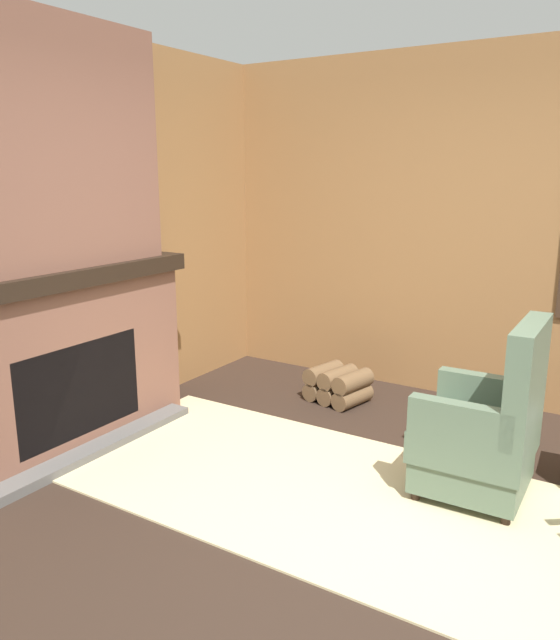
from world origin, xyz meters
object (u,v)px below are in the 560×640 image
at_px(armchair, 484,433).
at_px(firewood_stack, 338,385).
at_px(storage_case, 80,253).
at_px(decorative_plate_on_mantel, 31,252).

height_order(armchair, firewood_stack, armchair).
xyz_separation_m(firewood_stack, storage_case, (-1.18, -1.44, 1.12)).
distance_m(storage_case, decorative_plate_on_mantel, 0.36).
bearing_deg(decorative_plate_on_mantel, storage_case, 86.77).
xyz_separation_m(storage_case, decorative_plate_on_mantel, (-0.02, -0.36, 0.04)).
relative_size(armchair, decorative_plate_on_mantel, 4.48).
bearing_deg(storage_case, decorative_plate_on_mantel, -93.23).
bearing_deg(armchair, decorative_plate_on_mantel, 18.36).
distance_m(firewood_stack, decorative_plate_on_mantel, 2.45).
relative_size(armchair, firewood_stack, 2.03).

